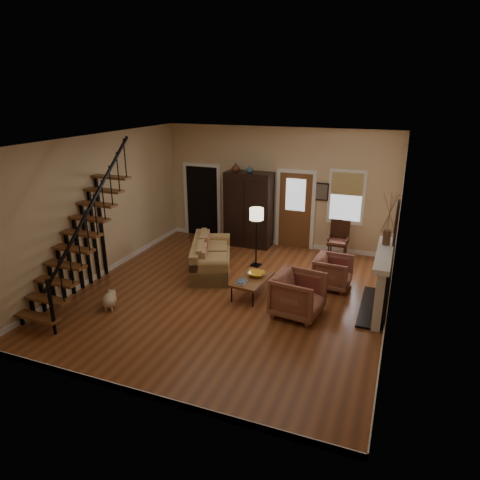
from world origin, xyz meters
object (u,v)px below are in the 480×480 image
(sofa, at_px, (211,256))
(floor_lamp, at_px, (256,238))
(armchair_left, at_px, (298,295))
(side_chair, at_px, (338,241))
(armchair_right, at_px, (333,272))
(armoire, at_px, (249,209))
(coffee_table, at_px, (252,287))

(sofa, relative_size, floor_lamp, 1.35)
(armchair_left, height_order, side_chair, side_chair)
(armchair_right, bearing_deg, floor_lamp, 77.86)
(armoire, relative_size, floor_lamp, 1.39)
(armoire, bearing_deg, sofa, -95.65)
(floor_lamp, xyz_separation_m, side_chair, (1.84, 1.20, -0.24))
(sofa, bearing_deg, armchair_left, -49.93)
(coffee_table, xyz_separation_m, floor_lamp, (-0.46, 1.60, 0.55))
(side_chair, bearing_deg, armchair_right, -84.38)
(floor_lamp, distance_m, side_chair, 2.21)
(sofa, xyz_separation_m, armchair_right, (2.93, 0.14, -0.01))
(armchair_left, xyz_separation_m, armchair_right, (0.43, 1.49, -0.06))
(armchair_right, xyz_separation_m, side_chair, (-0.17, 1.75, 0.15))
(coffee_table, distance_m, side_chair, 3.13)
(armoire, bearing_deg, side_chair, -4.48)
(armoire, relative_size, side_chair, 2.06)
(sofa, bearing_deg, armchair_right, -18.72)
(armoire, xyz_separation_m, side_chair, (2.55, -0.20, -0.54))
(armchair_right, xyz_separation_m, floor_lamp, (-2.01, 0.55, 0.39))
(sofa, height_order, side_chair, side_chair)
(armoire, distance_m, armchair_left, 4.18)
(coffee_table, relative_size, side_chair, 1.04)
(sofa, relative_size, side_chair, 1.99)
(armchair_left, distance_m, armchair_right, 1.56)
(side_chair, bearing_deg, sofa, -145.55)
(coffee_table, relative_size, armchair_left, 1.14)
(coffee_table, xyz_separation_m, armchair_right, (1.56, 1.04, 0.16))
(armoire, distance_m, armchair_right, 3.42)
(armoire, height_order, armchair_right, armoire)
(armoire, relative_size, armchair_left, 2.25)
(armchair_right, bearing_deg, sofa, 96.00)
(sofa, height_order, floor_lamp, floor_lamp)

